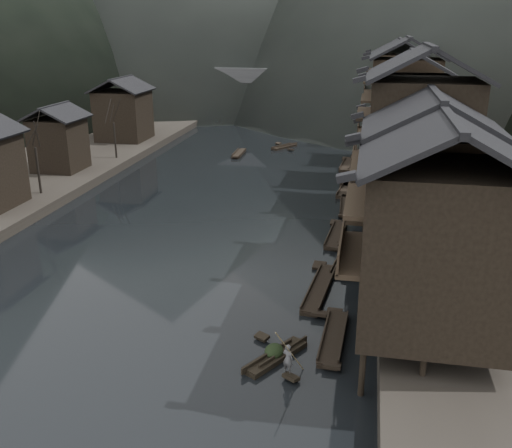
# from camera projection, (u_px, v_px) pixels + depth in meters

# --- Properties ---
(water) EXTENTS (300.00, 300.00, 0.00)m
(water) POSITION_uv_depth(u_px,v_px,m) (158.00, 280.00, 39.73)
(water) COLOR black
(water) RESTS_ON ground
(left_bank) EXTENTS (40.00, 200.00, 1.20)m
(left_bank) POSITION_uv_depth(u_px,v_px,m) (26.00, 140.00, 82.87)
(left_bank) COLOR #2D2823
(left_bank) RESTS_ON ground
(stilt_houses) EXTENTS (9.00, 67.60, 15.81)m
(stilt_houses) POSITION_uv_depth(u_px,v_px,m) (409.00, 116.00, 51.58)
(stilt_houses) COLOR black
(stilt_houses) RESTS_ON ground
(left_houses) EXTENTS (8.10, 53.20, 8.73)m
(left_houses) POSITION_uv_depth(u_px,v_px,m) (38.00, 135.00, 60.15)
(left_houses) COLOR black
(left_houses) RESTS_ON left_bank
(moored_sampans) EXTENTS (3.33, 55.24, 0.47)m
(moored_sampans) POSITION_uv_depth(u_px,v_px,m) (345.00, 207.00, 54.55)
(moored_sampans) COLOR black
(moored_sampans) RESTS_ON water
(midriver_boats) EXTENTS (7.59, 28.47, 0.44)m
(midriver_boats) POSITION_uv_depth(u_px,v_px,m) (271.00, 140.00, 85.00)
(midriver_boats) COLOR black
(midriver_boats) RESTS_ON water
(stone_bridge) EXTENTS (40.00, 6.00, 9.00)m
(stone_bridge) POSITION_uv_depth(u_px,v_px,m) (295.00, 90.00, 104.51)
(stone_bridge) COLOR #4C4C4F
(stone_bridge) RESTS_ON ground
(hero_sampan) EXTENTS (3.11, 4.39, 0.43)m
(hero_sampan) POSITION_uv_depth(u_px,v_px,m) (276.00, 356.00, 30.36)
(hero_sampan) COLOR black
(hero_sampan) RESTS_ON water
(cargo_heap) EXTENTS (1.03, 1.34, 0.62)m
(cargo_heap) POSITION_uv_depth(u_px,v_px,m) (274.00, 345.00, 30.37)
(cargo_heap) COLOR black
(cargo_heap) RESTS_ON hero_sampan
(boatman) EXTENTS (0.71, 0.62, 1.64)m
(boatman) POSITION_uv_depth(u_px,v_px,m) (288.00, 355.00, 28.57)
(boatman) COLOR slate
(boatman) RESTS_ON hero_sampan
(bamboo_pole) EXTENTS (1.46, 2.10, 3.55)m
(bamboo_pole) POSITION_uv_depth(u_px,v_px,m) (293.00, 309.00, 27.65)
(bamboo_pole) COLOR #8C7A51
(bamboo_pole) RESTS_ON boatman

